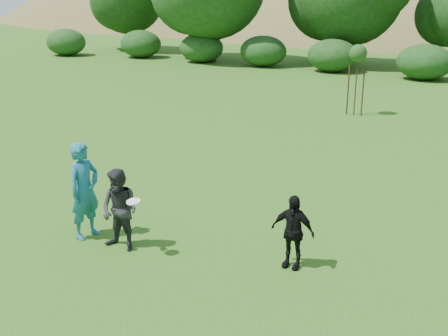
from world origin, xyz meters
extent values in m
plane|color=#19470C|center=(0.00, 0.00, 0.00)|extent=(120.00, 120.00, 0.00)
imported|color=#1C697F|center=(-2.02, 0.57, 1.03)|extent=(0.58, 0.81, 2.05)
imported|color=#27272A|center=(-1.01, 0.40, 0.84)|extent=(0.84, 0.67, 1.67)
imported|color=black|center=(2.31, 1.22, 0.72)|extent=(0.85, 0.38, 1.44)
cylinder|color=white|center=(-0.55, 0.24, 1.15)|extent=(0.27, 0.27, 0.07)
cylinder|color=#352014|center=(0.13, 14.66, 1.25)|extent=(0.05, 0.05, 2.50)
sphere|color=#234A1A|center=(0.13, 14.66, 2.50)|extent=(0.70, 0.70, 0.70)
cylinder|color=#372115|center=(-0.17, 14.66, 1.00)|extent=(0.06, 0.06, 2.00)
cylinder|color=#3B2417|center=(0.43, 14.66, 1.00)|extent=(0.06, 0.06, 2.00)
ellipsoid|color=olive|center=(-25.00, 70.00, -12.10)|extent=(110.00, 70.00, 44.00)
ellipsoid|color=olive|center=(-5.00, 58.00, -7.70)|extent=(80.00, 50.00, 28.00)
cylinder|color=#3A2616|center=(-22.00, 30.00, 1.31)|extent=(0.65, 0.65, 2.62)
cylinder|color=#3A2616|center=(-13.00, 27.00, 1.57)|extent=(0.73, 0.73, 3.15)
cylinder|color=#3A2616|center=(-4.00, 29.00, 1.40)|extent=(0.68, 0.68, 2.80)
camera|label=1|loc=(5.43, -7.88, 5.07)|focal=45.00mm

